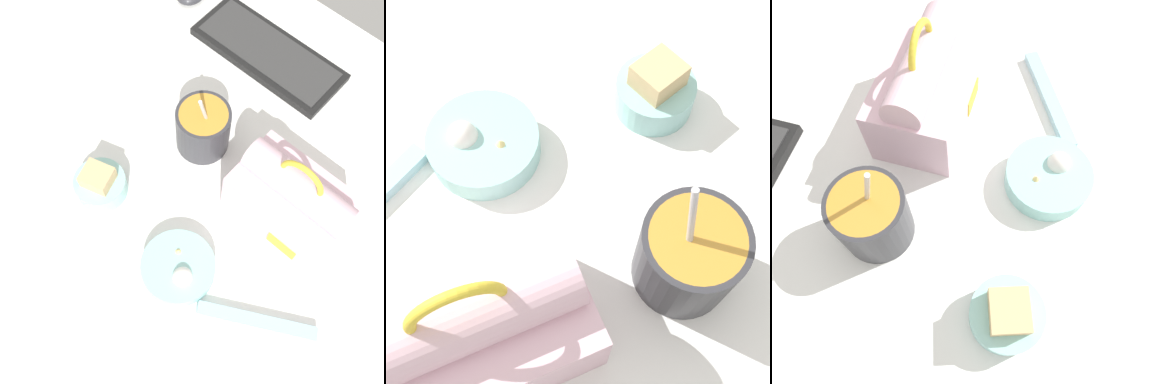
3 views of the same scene
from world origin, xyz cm
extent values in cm
cube|color=white|center=(0.00, 0.00, 1.00)|extent=(140.00, 110.00, 2.00)
cube|color=black|center=(-9.18, 33.93, 2.90)|extent=(34.93, 14.09, 1.80)
cube|color=#333333|center=(-9.18, 33.93, 3.95)|extent=(32.14, 11.55, 0.30)
cube|color=beige|center=(17.24, 6.32, 7.56)|extent=(21.83, 13.61, 11.12)
cylinder|color=beige|center=(17.24, 6.32, 14.80)|extent=(20.74, 6.12, 6.12)
cube|color=yellow|center=(21.06, -0.59, 5.06)|extent=(6.11, 0.30, 3.34)
torus|color=yellow|center=(17.24, 6.32, 17.56)|extent=(8.64, 1.00, 8.64)
cylinder|color=#333338|center=(-5.34, 7.31, 7.39)|extent=(10.85, 10.85, 10.77)
cylinder|color=#C6892D|center=(-5.34, 7.31, 12.47)|extent=(9.55, 9.55, 0.60)
cylinder|color=silver|center=(-4.52, 6.77, 13.93)|extent=(0.70, 3.68, 12.19)
cylinder|color=#93D1CC|center=(-12.83, -14.28, 4.21)|extent=(10.12, 10.12, 4.41)
cube|color=tan|center=(-12.83, -14.28, 6.63)|extent=(6.85, 6.53, 6.18)
cylinder|color=#93D1CC|center=(9.58, -16.09, 3.82)|extent=(13.69, 13.69, 3.65)
ellipsoid|color=white|center=(11.63, -17.12, 5.47)|extent=(3.72, 3.72, 4.38)
cone|color=#F4DB84|center=(7.86, -14.18, 4.83)|extent=(6.18, 6.18, 3.10)
sphere|color=black|center=(10.01, -20.25, 4.10)|extent=(1.64, 1.64, 1.64)
sphere|color=black|center=(10.59, -19.45, 4.10)|extent=(1.64, 1.64, 1.64)
sphere|color=black|center=(10.66, -18.47, 4.10)|extent=(1.64, 1.64, 1.64)
cube|color=#99C6D6|center=(26.23, -13.61, 2.80)|extent=(19.87, 12.67, 1.60)
camera|label=1|loc=(26.29, -30.70, 90.37)|focal=45.00mm
camera|label=2|loc=(12.33, 19.43, 60.23)|focal=50.00mm
camera|label=3|loc=(-20.32, -10.41, 57.24)|focal=35.00mm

